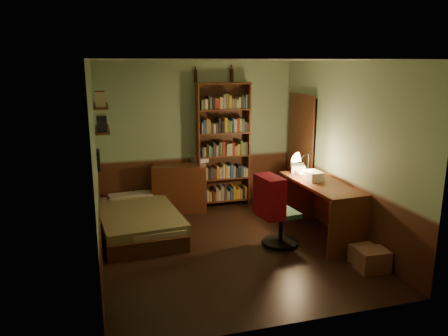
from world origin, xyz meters
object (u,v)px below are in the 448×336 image
object	(u,v)px
dresser	(180,188)
cardboard_box_a	(372,260)
bookshelf	(223,145)
cardboard_box_b	(365,255)
desk_lamp	(308,160)
bed	(138,212)
office_chair	(281,213)
desk	(321,209)
mini_stereo	(200,158)

from	to	relation	value
dresser	cardboard_box_a	size ratio (longest dim) A/B	2.48
bookshelf	cardboard_box_b	bearing A→B (deg)	-65.74
desk_lamp	cardboard_box_b	distance (m)	1.71
bookshelf	cardboard_box_a	world-z (taller)	bookshelf
bed	cardboard_box_b	size ratio (longest dim) A/B	6.12
cardboard_box_a	desk_lamp	bearing A→B (deg)	94.87
dresser	office_chair	world-z (taller)	office_chair
desk_lamp	office_chair	world-z (taller)	desk_lamp
dresser	desk_lamp	distance (m)	2.35
desk	desk_lamp	world-z (taller)	desk_lamp
dresser	mini_stereo	xyz separation A→B (m)	(0.39, 0.12, 0.48)
desk	dresser	bearing A→B (deg)	133.16
dresser	mini_stereo	size ratio (longest dim) A/B	3.51
desk	cardboard_box_a	xyz separation A→B (m)	(0.09, -1.20, -0.28)
bookshelf	office_chair	xyz separation A→B (m)	(0.30, -1.99, -0.64)
office_chair	bookshelf	bearing A→B (deg)	91.08
desk	cardboard_box_b	size ratio (longest dim) A/B	4.74
office_chair	cardboard_box_b	world-z (taller)	office_chair
bookshelf	cardboard_box_a	size ratio (longest dim) A/B	5.94
office_chair	dresser	bearing A→B (deg)	112.97
bed	cardboard_box_a	size ratio (longest dim) A/B	5.45
dresser	bookshelf	distance (m)	1.08
mini_stereo	cardboard_box_a	xyz separation A→B (m)	(1.52, -3.10, -0.76)
bookshelf	desk_lamp	size ratio (longest dim) A/B	4.35
bed	cardboard_box_b	bearing A→B (deg)	-38.41
mini_stereo	office_chair	bearing A→B (deg)	-82.86
bed	desk	bearing A→B (deg)	-23.17
desk_lamp	cardboard_box_a	distance (m)	1.87
dresser	desk_lamp	xyz separation A→B (m)	(1.77, -1.39, 0.69)
desk_lamp	office_chair	size ratio (longest dim) A/B	0.54
dresser	desk	size ratio (longest dim) A/B	0.59
bookshelf	bed	bearing A→B (deg)	-148.64
mini_stereo	desk	world-z (taller)	mini_stereo
mini_stereo	desk	xyz separation A→B (m)	(1.43, -1.90, -0.47)
mini_stereo	cardboard_box_b	bearing A→B (deg)	-74.43
bed	desk	world-z (taller)	desk
bookshelf	cardboard_box_b	distance (m)	3.22
bed	cardboard_box_b	world-z (taller)	bed
cardboard_box_b	bed	bearing A→B (deg)	144.22
bed	desk_lamp	size ratio (longest dim) A/B	3.99
dresser	cardboard_box_a	distance (m)	3.55
cardboard_box_a	office_chair	bearing A→B (deg)	126.36
dresser	cardboard_box_b	size ratio (longest dim) A/B	2.78
mini_stereo	cardboard_box_a	bearing A→B (deg)	-76.51
dresser	bookshelf	world-z (taller)	bookshelf
office_chair	cardboard_box_a	bearing A→B (deg)	-61.04
dresser	cardboard_box_b	world-z (taller)	dresser
dresser	office_chair	bearing A→B (deg)	-45.36
bed	dresser	distance (m)	1.14
bookshelf	office_chair	world-z (taller)	bookshelf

